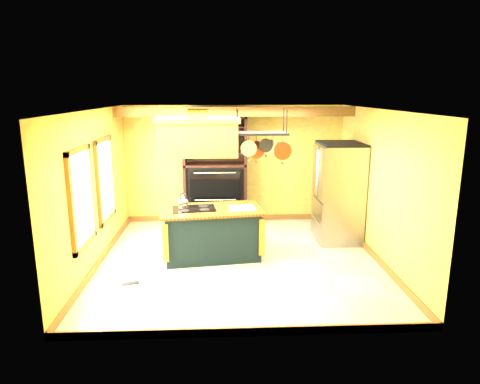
{
  "coord_description": "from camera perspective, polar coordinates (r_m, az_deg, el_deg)",
  "views": [
    {
      "loc": [
        -0.32,
        -7.29,
        3.0
      ],
      "look_at": [
        0.03,
        0.3,
        1.21
      ],
      "focal_mm": 32.0,
      "sensor_mm": 36.0,
      "label": 1
    }
  ],
  "objects": [
    {
      "name": "floor",
      "position": [
        7.89,
        -0.11,
        -9.07
      ],
      "size": [
        5.0,
        5.0,
        0.0
      ],
      "primitive_type": "plane",
      "color": "beige",
      "rests_on": "ground"
    },
    {
      "name": "kitchen_island",
      "position": [
        7.92,
        -3.85,
        -5.4
      ],
      "size": [
        1.95,
        1.26,
        1.11
      ],
      "rotation": [
        0.0,
        0.0,
        0.14
      ],
      "color": "black",
      "rests_on": "floor"
    },
    {
      "name": "wall_right",
      "position": [
        7.99,
        18.1,
        0.69
      ],
      "size": [
        0.02,
        5.0,
        2.7
      ],
      "primitive_type": "cube",
      "color": "gold",
      "rests_on": "floor"
    },
    {
      "name": "wall_left",
      "position": [
        7.79,
        -18.81,
        0.32
      ],
      "size": [
        0.02,
        5.0,
        2.7
      ],
      "primitive_type": "cube",
      "color": "gold",
      "rests_on": "floor"
    },
    {
      "name": "wall_front",
      "position": [
        5.08,
        1.14,
        -5.68
      ],
      "size": [
        5.0,
        0.02,
        2.7
      ],
      "primitive_type": "cube",
      "color": "gold",
      "rests_on": "floor"
    },
    {
      "name": "ceiling",
      "position": [
        7.31,
        -0.12,
        10.92
      ],
      "size": [
        5.0,
        5.0,
        0.0
      ],
      "primitive_type": "plane",
      "rotation": [
        3.14,
        0.0,
        0.0
      ],
      "color": "white",
      "rests_on": "wall_back"
    },
    {
      "name": "refrigerator",
      "position": [
        8.89,
        12.93,
        -0.31
      ],
      "size": [
        0.85,
        1.01,
        1.97
      ],
      "color": "gray",
      "rests_on": "floor"
    },
    {
      "name": "window_far",
      "position": [
        8.34,
        -17.5,
        1.58
      ],
      "size": [
        0.06,
        1.06,
        1.56
      ],
      "color": "brown",
      "rests_on": "wall_left"
    },
    {
      "name": "hutch",
      "position": [
        9.74,
        -3.31,
        1.07
      ],
      "size": [
        1.4,
        0.63,
        2.49
      ],
      "color": "black",
      "rests_on": "floor"
    },
    {
      "name": "wall_back",
      "position": [
        9.94,
        -0.75,
        3.71
      ],
      "size": [
        5.0,
        0.02,
        2.7
      ],
      "primitive_type": "cube",
      "color": "gold",
      "rests_on": "floor"
    },
    {
      "name": "ceiling_beam",
      "position": [
        9.01,
        -0.6,
        10.66
      ],
      "size": [
        5.0,
        0.15,
        0.2
      ],
      "primitive_type": "cube",
      "color": "brown",
      "rests_on": "ceiling"
    },
    {
      "name": "range_hood",
      "position": [
        7.55,
        -5.58,
        7.49
      ],
      "size": [
        1.45,
        0.82,
        0.8
      ],
      "color": "gold",
      "rests_on": "ceiling"
    },
    {
      "name": "window_near",
      "position": [
        7.02,
        -20.33,
        -0.74
      ],
      "size": [
        0.06,
        1.06,
        1.56
      ],
      "color": "brown",
      "rests_on": "wall_left"
    },
    {
      "name": "pot_rack",
      "position": [
        7.58,
        2.93,
        6.87
      ],
      "size": [
        1.03,
        0.47,
        0.88
      ],
      "color": "black",
      "rests_on": "ceiling"
    },
    {
      "name": "floor_register",
      "position": [
        7.21,
        -14.43,
        -11.73
      ],
      "size": [
        0.3,
        0.2,
        0.01
      ],
      "primitive_type": "cube",
      "rotation": [
        0.0,
        0.0,
        0.32
      ],
      "color": "black",
      "rests_on": "floor"
    }
  ]
}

